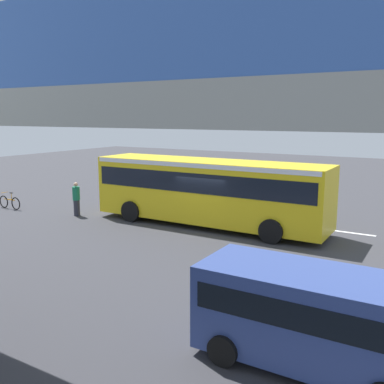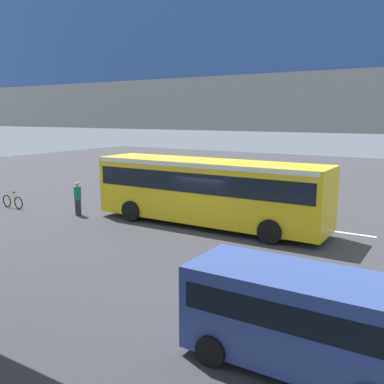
{
  "view_description": "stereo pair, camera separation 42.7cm",
  "coord_description": "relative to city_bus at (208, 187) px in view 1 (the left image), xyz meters",
  "views": [
    {
      "loc": [
        -9.34,
        17.31,
        5.24
      ],
      "look_at": [
        1.06,
        -0.23,
        1.6
      ],
      "focal_mm": 40.2,
      "sensor_mm": 36.0,
      "label": 1
    },
    {
      "loc": [
        -9.71,
        17.08,
        5.24
      ],
      "look_at": [
        1.06,
        -0.23,
        1.6
      ],
      "focal_mm": 40.2,
      "sensor_mm": 36.0,
      "label": 2
    }
  ],
  "objects": [
    {
      "name": "traffic_sign",
      "position": [
        -0.6,
        -2.34,
        0.01
      ],
      "size": [
        0.08,
        0.6,
        2.8
      ],
      "color": "slate",
      "rests_on": "ground"
    },
    {
      "name": "lane_dash_centre",
      "position": [
        1.7,
        -2.14,
        -1.88
      ],
      "size": [
        2.0,
        0.2,
        0.01
      ],
      "primitive_type": "cube",
      "color": "silver",
      "rests_on": "ground"
    },
    {
      "name": "parked_van",
      "position": [
        -7.53,
        9.23,
        -0.7
      ],
      "size": [
        4.8,
        2.17,
        2.05
      ],
      "color": "#33478C",
      "rests_on": "ground"
    },
    {
      "name": "pedestrian",
      "position": [
        6.94,
        1.75,
        -1.0
      ],
      "size": [
        0.38,
        0.38,
        1.79
      ],
      "color": "#2D2D38",
      "rests_on": "ground"
    },
    {
      "name": "ground",
      "position": [
        -0.3,
        0.42,
        -1.88
      ],
      "size": [
        80.0,
        80.0,
        0.0
      ],
      "primitive_type": "plane",
      "color": "#38383D"
    },
    {
      "name": "lane_dash_leftmost",
      "position": [
        -6.3,
        -2.14,
        -1.88
      ],
      "size": [
        2.0,
        0.2,
        0.01
      ],
      "primitive_type": "cube",
      "color": "silver",
      "rests_on": "ground"
    },
    {
      "name": "lane_dash_left",
      "position": [
        -2.3,
        -2.14,
        -1.88
      ],
      "size": [
        2.0,
        0.2,
        0.01
      ],
      "primitive_type": "cube",
      "color": "silver",
      "rests_on": "ground"
    },
    {
      "name": "bicycle_orange",
      "position": [
        11.47,
        2.46,
        -1.51
      ],
      "size": [
        1.77,
        0.44,
        0.96
      ],
      "color": "black",
      "rests_on": "ground"
    },
    {
      "name": "city_bus",
      "position": [
        0.0,
        0.0,
        0.0
      ],
      "size": [
        11.54,
        2.85,
        3.15
      ],
      "color": "yellow",
      "rests_on": "ground"
    },
    {
      "name": "lane_dash_right",
      "position": [
        5.7,
        -2.14,
        -1.88
      ],
      "size": [
        2.0,
        0.2,
        0.01
      ],
      "primitive_type": "cube",
      "color": "silver",
      "rests_on": "ground"
    }
  ]
}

